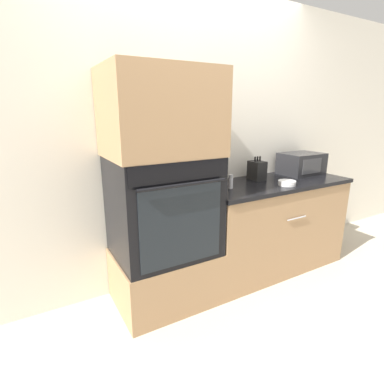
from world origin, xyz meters
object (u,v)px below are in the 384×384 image
at_px(wall_oven, 164,206).
at_px(condiment_jar_mid, 231,182).
at_px(bowl, 287,183).
at_px(knife_block, 257,170).
at_px(condiment_jar_near, 256,172).
at_px(microwave, 301,164).

relative_size(wall_oven, condiment_jar_mid, 6.41).
bearing_deg(bowl, wall_oven, 171.06).
bearing_deg(condiment_jar_mid, bowl, -17.14).
xyz_separation_m(knife_block, condiment_jar_near, (0.08, 0.09, -0.04)).
bearing_deg(knife_block, bowl, -73.38).
xyz_separation_m(microwave, bowl, (-0.49, -0.28, -0.09)).
height_order(wall_oven, condiment_jar_mid, wall_oven).
bearing_deg(condiment_jar_near, microwave, -11.99).
height_order(knife_block, bowl, knife_block).
height_order(condiment_jar_near, condiment_jar_mid, condiment_jar_mid).
xyz_separation_m(microwave, knife_block, (-0.58, 0.02, -0.02)).
height_order(microwave, condiment_jar_mid, microwave).
bearing_deg(wall_oven, condiment_jar_mid, -1.92).
xyz_separation_m(microwave, condiment_jar_mid, (-1.00, -0.12, -0.05)).
bearing_deg(microwave, knife_block, 178.19).
bearing_deg(bowl, knife_block, 106.62).
relative_size(wall_oven, microwave, 1.80).
relative_size(wall_oven, bowl, 4.99).
bearing_deg(wall_oven, microwave, 3.67).
distance_m(knife_block, condiment_jar_mid, 0.44).
relative_size(bowl, condiment_jar_mid, 1.29).
distance_m(wall_oven, microwave, 1.62).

